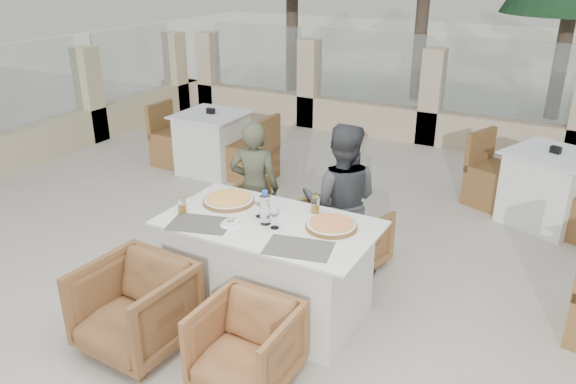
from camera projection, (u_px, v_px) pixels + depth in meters
The scene contains 23 objects.
ground at pixel (263, 299), 4.59m from camera, with size 80.00×80.00×0.00m, color beige.
sand_patch at pixel (517, 56), 15.92m from camera, with size 30.00×16.00×0.01m, color #F0E7C5.
perimeter_wall_far at pixel (432, 90), 8.17m from camera, with size 10.00×0.34×1.60m, color beige, non-canonical shape.
perimeter_wall_left at pixel (31, 102), 7.48m from camera, with size 0.34×7.00×1.60m, color beige, non-canonical shape.
dining_table at pixel (269, 267), 4.31m from camera, with size 1.60×0.90×0.77m, color silver, non-canonical shape.
placemat_near_left at pixel (200, 224), 4.13m from camera, with size 0.45×0.30×0.00m, color #524E46.
placemat_near_right at pixel (299, 248), 3.78m from camera, with size 0.45×0.30×0.00m, color #59554C.
pizza_left at pixel (229, 200), 4.47m from camera, with size 0.41×0.41×0.05m, color orange.
pizza_right at pixel (331, 225), 4.05m from camera, with size 0.37×0.37×0.05m, color #E24B1E.
water_bottle at pixel (265, 207), 4.08m from camera, with size 0.08×0.08×0.26m, color silver.
wine_glass_centre at pixel (260, 206), 4.21m from camera, with size 0.08×0.08×0.18m, color silver, non-canonical shape.
wine_glass_near at pixel (274, 217), 4.03m from camera, with size 0.08×0.08×0.18m, color white, non-canonical shape.
beer_glass_left at pixel (182, 205), 4.29m from camera, with size 0.06×0.06×0.13m, color gold.
beer_glass_right at pixel (315, 205), 4.29m from camera, with size 0.07×0.07×0.13m, color gold.
olive_dish at pixel (230, 223), 4.10m from camera, with size 0.11×0.11×0.04m, color white, non-canonical shape.
armchair_far_left at pixel (267, 223), 5.17m from camera, with size 0.69×0.71×0.65m, color olive.
armchair_far_right at pixel (348, 238), 5.00m from camera, with size 0.59×0.61×0.55m, color olive.
armchair_near_left at pixel (135, 308), 3.92m from camera, with size 0.69×0.71×0.64m, color brown.
armchair_near_right at pixel (246, 346), 3.60m from camera, with size 0.60×0.61×0.56m, color #9A6438.
diner_left at pixel (254, 188), 5.15m from camera, with size 0.46×0.30×1.26m, color #4C4E39.
diner_right at pixel (341, 202), 4.71m from camera, with size 0.66×0.52×1.37m, color #3C3E41.
bg_table_a at pixel (212, 143), 7.20m from camera, with size 1.64×0.82×0.77m, color silver, non-canonical shape.
bg_table_b at pixel (548, 189), 5.77m from camera, with size 1.64×0.82×0.77m, color white, non-canonical shape.
Camera 1 is at (2.04, -3.32, 2.58)m, focal length 35.00 mm.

